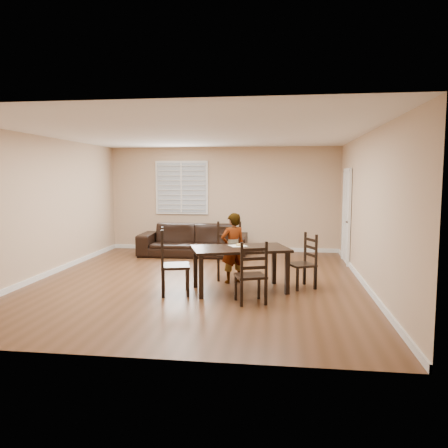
{
  "coord_description": "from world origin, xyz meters",
  "views": [
    {
      "loc": [
        1.51,
        -7.82,
        1.92
      ],
      "look_at": [
        0.39,
        0.69,
        1.0
      ],
      "focal_mm": 35.0,
      "sensor_mm": 36.0,
      "label": 1
    }
  ],
  "objects": [
    {
      "name": "chair_right",
      "position": [
        1.97,
        -0.19,
        0.43
      ],
      "size": [
        0.55,
        0.56,
        0.95
      ],
      "rotation": [
        0.0,
        0.0,
        -1.1
      ],
      "color": "black",
      "rests_on": "ground"
    },
    {
      "name": "donut",
      "position": [
        0.8,
        -0.41,
        0.77
      ],
      "size": [
        0.1,
        0.1,
        0.04
      ],
      "color": "gold",
      "rests_on": "napkin"
    },
    {
      "name": "dining_table",
      "position": [
        0.83,
        -0.58,
        0.66
      ],
      "size": [
        1.79,
        1.35,
        0.74
      ],
      "rotation": [
        0.0,
        0.0,
        0.32
      ],
      "color": "black",
      "rests_on": "ground"
    },
    {
      "name": "chair_near",
      "position": [
        0.53,
        0.39,
        0.49
      ],
      "size": [
        0.55,
        0.52,
        1.08
      ],
      "rotation": [
        0.0,
        0.0,
        0.16
      ],
      "color": "black",
      "rests_on": "ground"
    },
    {
      "name": "ground",
      "position": [
        0.0,
        0.0,
        0.0
      ],
      "size": [
        7.0,
        7.0,
        0.0
      ],
      "primitive_type": "plane",
      "color": "#57331D",
      "rests_on": "ground"
    },
    {
      "name": "room",
      "position": [
        0.04,
        0.18,
        1.81
      ],
      "size": [
        6.04,
        7.04,
        2.72
      ],
      "color": "tan",
      "rests_on": "ground"
    },
    {
      "name": "sofa",
      "position": [
        -0.62,
        2.61,
        0.38
      ],
      "size": [
        2.64,
        1.07,
        0.77
      ],
      "primitive_type": "imported",
      "rotation": [
        0.0,
        0.0,
        0.02
      ],
      "color": "black",
      "rests_on": "ground"
    },
    {
      "name": "child",
      "position": [
        0.65,
        -0.04,
        0.64
      ],
      "size": [
        0.56,
        0.51,
        1.28
      ],
      "primitive_type": "imported",
      "rotation": [
        0.0,
        0.0,
        3.7
      ],
      "color": "gray",
      "rests_on": "ground"
    },
    {
      "name": "chair_left",
      "position": [
        -0.33,
        -0.96,
        0.5
      ],
      "size": [
        0.57,
        0.59,
        1.09
      ],
      "rotation": [
        0.0,
        0.0,
        1.83
      ],
      "color": "black",
      "rests_on": "ground"
    },
    {
      "name": "napkin",
      "position": [
        0.78,
        -0.41,
        0.75
      ],
      "size": [
        0.37,
        0.37,
        0.0
      ],
      "primitive_type": "cube",
      "rotation": [
        0.0,
        0.0,
        0.5
      ],
      "color": "beige",
      "rests_on": "dining_table"
    },
    {
      "name": "chair_far",
      "position": [
        1.1,
        -1.38,
        0.44
      ],
      "size": [
        0.55,
        0.53,
        0.97
      ],
      "rotation": [
        0.0,
        0.0,
        3.49
      ],
      "color": "black",
      "rests_on": "ground"
    }
  ]
}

